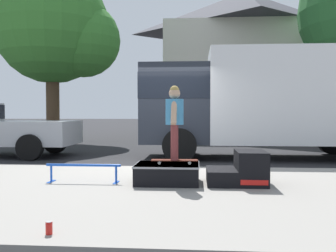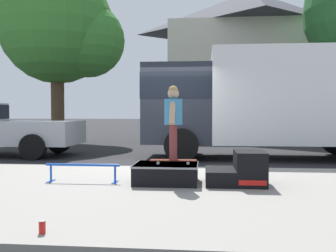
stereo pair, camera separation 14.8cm
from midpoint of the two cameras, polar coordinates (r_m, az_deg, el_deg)
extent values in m
plane|color=black|center=(8.84, -0.77, -6.45)|extent=(140.00, 140.00, 0.00)
cube|color=gray|center=(5.91, -4.00, -10.14)|extent=(50.00, 5.00, 0.12)
cube|color=black|center=(6.37, 0.41, -7.21)|extent=(1.05, 0.85, 0.33)
cube|color=gray|center=(6.35, 0.41, -5.89)|extent=(1.07, 0.87, 0.03)
cube|color=black|center=(6.36, 8.60, -7.59)|extent=(0.48, 0.81, 0.25)
cube|color=black|center=(6.38, 12.97, -6.20)|extent=(0.48, 0.81, 0.55)
cube|color=red|center=(6.01, 13.47, -8.43)|extent=(0.43, 0.01, 0.08)
cylinder|color=blue|center=(6.57, -12.22, -5.81)|extent=(1.29, 0.04, 0.04)
cylinder|color=blue|center=(6.78, -16.78, -6.86)|extent=(0.04, 0.04, 0.29)
cube|color=blue|center=(6.81, -16.77, -8.03)|extent=(0.06, 0.28, 0.01)
cylinder|color=blue|center=(6.45, -7.40, -7.25)|extent=(0.04, 0.04, 0.29)
cube|color=blue|center=(6.47, -7.39, -8.48)|extent=(0.06, 0.28, 0.01)
cube|color=#4C1E14|center=(6.32, 1.48, -5.23)|extent=(0.79, 0.23, 0.02)
cylinder|color=silver|center=(6.41, 3.75, -5.44)|extent=(0.05, 0.03, 0.05)
cylinder|color=silver|center=(6.24, 3.76, -5.66)|extent=(0.05, 0.03, 0.05)
cylinder|color=silver|center=(6.43, -0.73, -5.42)|extent=(0.05, 0.03, 0.05)
cylinder|color=silver|center=(6.25, -0.84, -5.63)|extent=(0.05, 0.03, 0.05)
cylinder|color=brown|center=(6.37, 1.53, -2.43)|extent=(0.12, 0.12, 0.59)
cylinder|color=brown|center=(6.22, 1.43, -2.54)|extent=(0.12, 0.12, 0.59)
cylinder|color=#3F8CBF|center=(6.27, 1.49, 2.17)|extent=(0.30, 0.30, 0.43)
cylinder|color=tan|center=(6.46, 1.61, 2.06)|extent=(0.09, 0.26, 0.41)
cylinder|color=tan|center=(6.08, 1.36, 2.06)|extent=(0.09, 0.26, 0.41)
sphere|color=tan|center=(6.28, 1.49, 4.98)|extent=(0.19, 0.19, 0.19)
sphere|color=tan|center=(6.28, 1.49, 5.46)|extent=(0.16, 0.16, 0.16)
cylinder|color=red|center=(3.97, -17.55, -14.49)|extent=(0.07, 0.07, 0.12)
cylinder|color=silver|center=(3.96, -17.56, -13.62)|extent=(0.06, 0.06, 0.00)
cube|color=white|center=(11.25, 19.88, 4.18)|extent=(5.00, 2.35, 2.60)
cube|color=#282D38|center=(10.92, 2.01, 3.32)|extent=(1.90, 2.16, 2.20)
cube|color=black|center=(10.94, 2.01, 5.85)|extent=(1.92, 2.19, 0.70)
cylinder|color=black|center=(9.77, 2.48, -2.99)|extent=(0.90, 0.28, 0.90)
cylinder|color=black|center=(12.11, 3.07, -2.02)|extent=(0.90, 0.28, 0.90)
cube|color=#B2B5BA|center=(11.92, -19.32, -0.94)|extent=(2.60, 1.85, 0.70)
cylinder|color=black|center=(10.94, -19.49, -3.04)|extent=(0.72, 0.24, 0.72)
cylinder|color=black|center=(12.64, -15.94, -2.34)|extent=(0.72, 0.24, 0.72)
cylinder|color=brown|center=(16.97, -16.20, 3.34)|extent=(0.56, 0.56, 3.43)
sphere|color=#387A2D|center=(17.37, -16.31, 14.33)|extent=(4.91, 4.91, 4.91)
sphere|color=#387A2D|center=(16.81, -11.91, 12.65)|extent=(3.19, 3.19, 3.19)
cube|color=beige|center=(22.70, 12.52, 6.27)|extent=(9.00, 7.50, 6.00)
cube|color=#B2ADA3|center=(18.68, 13.97, 2.26)|extent=(9.00, 0.50, 2.80)
pyramid|color=#38383F|center=(23.39, 12.60, 16.58)|extent=(9.54, 7.95, 2.40)
camera|label=1|loc=(0.07, -89.42, 0.02)|focal=40.06mm
camera|label=2|loc=(0.07, 90.58, -0.02)|focal=40.06mm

